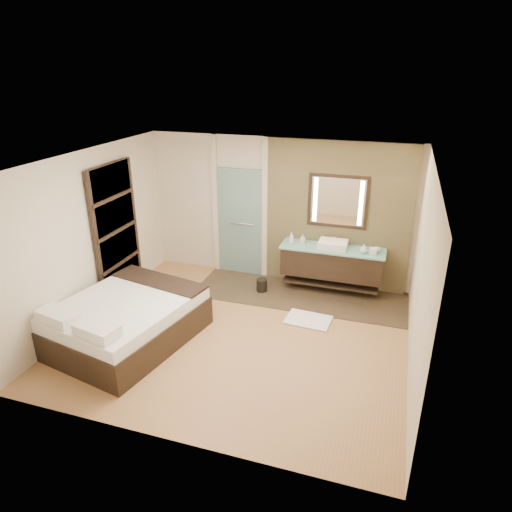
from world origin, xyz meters
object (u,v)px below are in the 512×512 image
(waste_bin, at_px, (262,285))
(bed, at_px, (126,320))
(mirror_unit, at_px, (338,201))
(vanity, at_px, (332,262))

(waste_bin, bearing_deg, bed, -124.52)
(mirror_unit, bearing_deg, bed, -133.88)
(mirror_unit, height_order, bed, mirror_unit)
(mirror_unit, distance_m, bed, 4.08)
(vanity, bearing_deg, bed, -136.45)
(waste_bin, bearing_deg, mirror_unit, 27.91)
(vanity, distance_m, waste_bin, 1.34)
(mirror_unit, relative_size, waste_bin, 4.34)
(waste_bin, bearing_deg, vanity, 18.31)
(bed, bearing_deg, vanity, 55.11)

